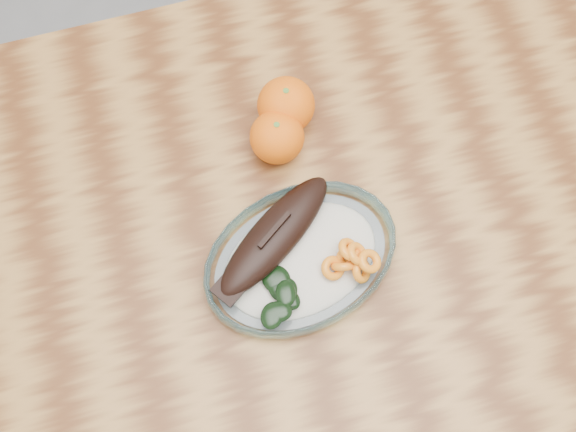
{
  "coord_description": "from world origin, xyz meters",
  "views": [
    {
      "loc": [
        -0.18,
        -0.32,
        1.67
      ],
      "look_at": [
        -0.09,
        0.01,
        0.77
      ],
      "focal_mm": 45.0,
      "sensor_mm": 36.0,
      "label": 1
    }
  ],
  "objects": [
    {
      "name": "orange_left",
      "position": [
        -0.07,
        0.12,
        0.79
      ],
      "size": [
        0.08,
        0.08,
        0.08
      ],
      "primitive_type": "sphere",
      "color": "#FF5705",
      "rests_on": "dining_table"
    },
    {
      "name": "dining_table",
      "position": [
        0.0,
        0.0,
        0.65
      ],
      "size": [
        1.2,
        0.8,
        0.75
      ],
      "color": "#572E14",
      "rests_on": "ground"
    },
    {
      "name": "plated_meal",
      "position": [
        -0.09,
        -0.05,
        0.77
      ],
      "size": [
        0.57,
        0.57,
        0.07
      ],
      "rotation": [
        0.0,
        0.0,
        0.22
      ],
      "color": "white",
      "rests_on": "dining_table"
    },
    {
      "name": "ground",
      "position": [
        0.0,
        0.0,
        0.0
      ],
      "size": [
        3.0,
        3.0,
        0.0
      ],
      "primitive_type": "plane",
      "color": "slate",
      "rests_on": "ground"
    },
    {
      "name": "orange_right",
      "position": [
        -0.05,
        0.16,
        0.79
      ],
      "size": [
        0.08,
        0.08,
        0.08
      ],
      "primitive_type": "sphere",
      "color": "#FF5705",
      "rests_on": "dining_table"
    }
  ]
}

